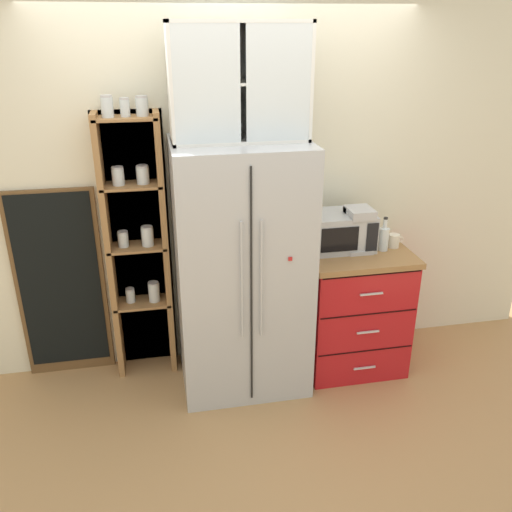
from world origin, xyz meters
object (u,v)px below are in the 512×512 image
object	(u,v)px
microwave	(340,231)
mug_cream	(394,241)
coffee_maker	(357,228)
chalkboard_menu	(61,285)
bottle_green	(355,233)
bottle_clear	(384,236)
refrigerator	(241,269)
mug_sage	(357,244)

from	to	relation	value
microwave	mug_cream	xyz separation A→B (m)	(0.38, -0.06, -0.08)
coffee_maker	chalkboard_menu	xyz separation A→B (m)	(-2.05, 0.29, -0.38)
coffee_maker	bottle_green	xyz separation A→B (m)	(0.00, 0.03, -0.04)
bottle_clear	chalkboard_menu	size ratio (longest dim) A/B	0.17
refrigerator	microwave	bearing A→B (deg)	6.93
bottle_clear	coffee_maker	bearing A→B (deg)	163.59
chalkboard_menu	microwave	bearing A→B (deg)	-7.14
refrigerator	chalkboard_menu	bearing A→B (deg)	164.91
coffee_maker	mug_sage	xyz separation A→B (m)	(0.00, -0.02, -0.11)
mug_sage	bottle_green	bearing A→B (deg)	92.53
refrigerator	chalkboard_menu	size ratio (longest dim) A/B	1.24
refrigerator	coffee_maker	distance (m)	0.85
mug_sage	bottle_clear	bearing A→B (deg)	-12.05
microwave	refrigerator	bearing A→B (deg)	-173.07
mug_sage	chalkboard_menu	bearing A→B (deg)	171.67
microwave	mug_sage	distance (m)	0.15
bottle_clear	mug_sage	bearing A→B (deg)	167.95
microwave	bottle_clear	size ratio (longest dim) A/B	1.82
coffee_maker	mug_sage	bearing A→B (deg)	-83.15
chalkboard_menu	bottle_green	bearing A→B (deg)	-7.23
refrigerator	chalkboard_menu	xyz separation A→B (m)	(-1.23, 0.33, -0.16)
refrigerator	bottle_clear	size ratio (longest dim) A/B	7.12
refrigerator	microwave	size ratio (longest dim) A/B	3.91
refrigerator	bottle_clear	bearing A→B (deg)	-0.45
mug_cream	bottle_clear	distance (m)	0.12
microwave	bottle_green	world-z (taller)	bottle_green
bottle_clear	bottle_green	world-z (taller)	bottle_green
microwave	coffee_maker	bearing A→B (deg)	-21.57
mug_sage	bottle_green	xyz separation A→B (m)	(-0.00, 0.04, 0.07)
microwave	mug_cream	bearing A→B (deg)	-8.41
refrigerator	mug_cream	size ratio (longest dim) A/B	15.00
bottle_clear	bottle_green	size ratio (longest dim) A/B	0.92
bottle_clear	bottle_green	xyz separation A→B (m)	(-0.18, 0.08, 0.01)
bottle_green	microwave	bearing A→B (deg)	171.29
mug_cream	bottle_clear	size ratio (longest dim) A/B	0.47
refrigerator	bottle_green	distance (m)	0.85
mug_cream	microwave	bearing A→B (deg)	171.59
refrigerator	mug_sage	distance (m)	0.83
coffee_maker	microwave	bearing A→B (deg)	158.43
bottle_clear	bottle_green	distance (m)	0.20
mug_cream	bottle_green	world-z (taller)	bottle_green
bottle_clear	microwave	bearing A→B (deg)	161.64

